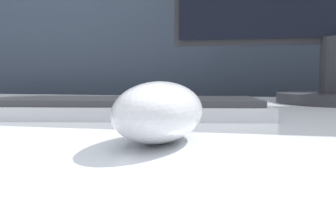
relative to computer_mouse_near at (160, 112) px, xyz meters
name	(u,v)px	position (x,y,z in m)	size (l,w,h in m)	color
partition_panel	(208,148)	(-0.02, 0.77, -0.19)	(5.00, 0.03, 1.07)	#333D4C
computer_mouse_near	(160,112)	(0.00, 0.00, 0.00)	(0.08, 0.12, 0.05)	silver
keyboard	(125,107)	(-0.08, 0.16, -0.01)	(0.38, 0.17, 0.02)	silver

